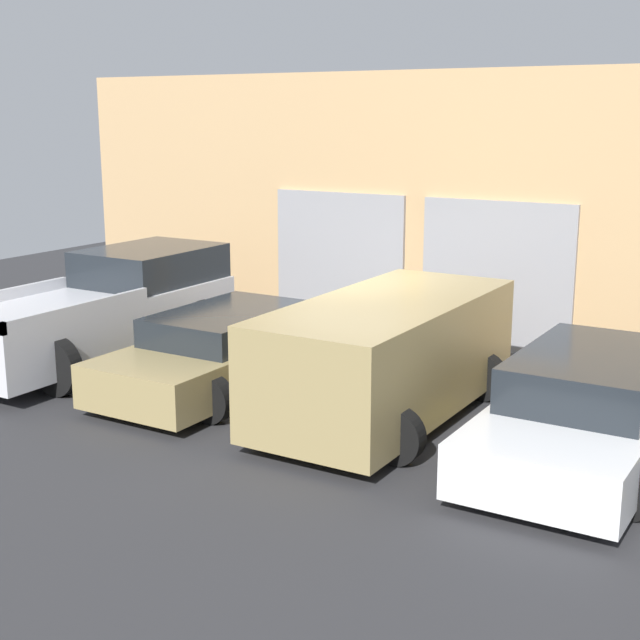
{
  "coord_description": "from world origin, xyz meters",
  "views": [
    {
      "loc": [
        6.51,
        -11.45,
        4.06
      ],
      "look_at": [
        0.0,
        -0.64,
        1.1
      ],
      "focal_mm": 50.0,
      "sensor_mm": 36.0,
      "label": 1
    }
  ],
  "objects_px": {
    "pickup_truck": "(106,310)",
    "sedan_white": "(590,408)",
    "sedan_side": "(387,355)",
    "van_right": "(227,350)"
  },
  "relations": [
    {
      "from": "pickup_truck",
      "to": "sedan_white",
      "type": "xyz_separation_m",
      "value": [
        8.11,
        -0.25,
        -0.23
      ]
    },
    {
      "from": "pickup_truck",
      "to": "sedan_side",
      "type": "distance_m",
      "value": 5.41
    },
    {
      "from": "pickup_truck",
      "to": "van_right",
      "type": "bearing_deg",
      "value": -5.43
    },
    {
      "from": "sedan_white",
      "to": "sedan_side",
      "type": "height_order",
      "value": "sedan_side"
    },
    {
      "from": "sedan_side",
      "to": "van_right",
      "type": "height_order",
      "value": "sedan_side"
    },
    {
      "from": "pickup_truck",
      "to": "van_right",
      "type": "distance_m",
      "value": 2.73
    },
    {
      "from": "sedan_white",
      "to": "sedan_side",
      "type": "distance_m",
      "value": 2.72
    },
    {
      "from": "pickup_truck",
      "to": "sedan_side",
      "type": "height_order",
      "value": "pickup_truck"
    },
    {
      "from": "sedan_side",
      "to": "van_right",
      "type": "distance_m",
      "value": 2.72
    },
    {
      "from": "sedan_white",
      "to": "van_right",
      "type": "xyz_separation_m",
      "value": [
        -5.4,
        -0.01,
        -0.03
      ]
    }
  ]
}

